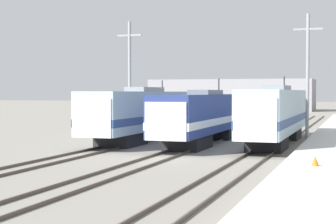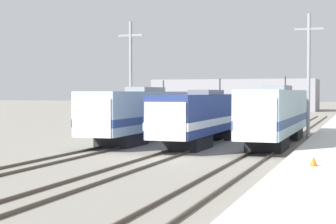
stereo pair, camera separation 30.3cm
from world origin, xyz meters
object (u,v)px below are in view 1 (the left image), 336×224
locomotive_far_left (142,113)px  traffic_cone (315,161)px  catenary_tower_right (308,75)px  locomotive_far_right (276,114)px  catenary_tower_left (130,76)px  locomotive_center (204,116)px

locomotive_far_left → traffic_cone: locomotive_far_left is taller
catenary_tower_right → traffic_cone: (1.78, -17.37, -4.55)m
locomotive_far_right → catenary_tower_left: bearing=168.1°
catenary_tower_right → traffic_cone: catenary_tower_right is taller
locomotive_far_right → traffic_cone: size_ratio=42.39×
traffic_cone → catenary_tower_left: bearing=133.6°
catenary_tower_left → catenary_tower_right: size_ratio=1.00×
locomotive_far_left → catenary_tower_left: (-2.32, 2.97, 3.02)m
locomotive_far_left → catenary_tower_left: size_ratio=1.94×
catenary_tower_left → catenary_tower_right: (14.74, 0.00, 0.00)m
catenary_tower_left → catenary_tower_right: same height
locomotive_center → traffic_cone: bearing=-56.9°
catenary_tower_right → traffic_cone: bearing=-84.1°
locomotive_far_left → catenary_tower_left: bearing=128.0°
locomotive_far_right → catenary_tower_right: size_ratio=1.94×
catenary_tower_right → traffic_cone: 18.04m
catenary_tower_right → traffic_cone: size_ratio=21.87×
locomotive_center → catenary_tower_right: size_ratio=1.92×
locomotive_center → traffic_cone: 16.55m
locomotive_center → catenary_tower_left: size_ratio=1.92×
locomotive_center → catenary_tower_right: catenary_tower_right is taller
catenary_tower_left → traffic_cone: bearing=-46.4°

